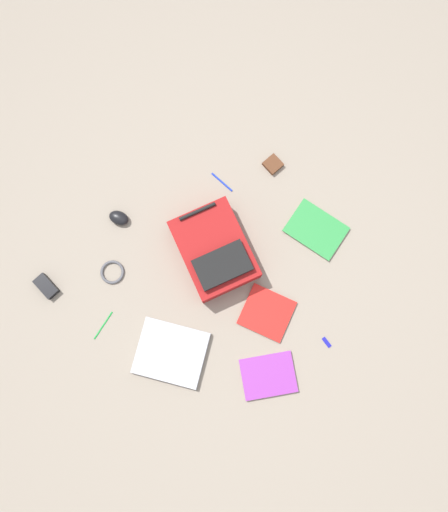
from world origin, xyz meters
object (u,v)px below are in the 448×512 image
Objects in this scene: pen_black at (103,325)px; usb_stick at (327,342)px; computer_mouse at (119,218)px; cable_coil at (112,272)px; book_blue at (316,230)px; pen_blue at (222,182)px; backpack at (215,251)px; book_comic at (268,375)px; power_brick at (46,286)px; earbud_pouch at (273,164)px; laptop at (171,353)px; book_red at (267,313)px.

usb_stick is at bearing 125.12° from pen_black.
computer_mouse is 0.26m from cable_coil.
book_blue reaches higher than pen_black.
book_blue is 0.51m from pen_blue.
pen_blue is at bearing 133.04° from computer_mouse.
book_comic is at bearing 62.74° from backpack.
power_brick reaches higher than pen_black.
pen_blue is 1.76× the size of earbud_pouch.
pen_black is (-0.03, 0.33, -0.01)m from power_brick.
computer_mouse is 0.72× the size of pen_blue.
computer_mouse is 0.84× the size of power_brick.
laptop is 0.46m from book_comic.
power_brick is at bearing -57.41° from book_red.
book_red is at bearing 57.66° from pen_blue.
backpack is at bearing -117.26° from book_comic.
usb_stick is (0.29, 0.87, -0.00)m from pen_blue.
laptop is at bearing 101.93° from power_brick.
backpack is 0.63m from pen_black.
book_comic is at bearing 112.87° from pen_black.
computer_mouse is 0.53m from pen_blue.
computer_mouse is 1.27× the size of earbud_pouch.
book_blue is (-0.40, 0.30, -0.06)m from backpack.
laptop is 0.47m from cable_coil.
backpack is 4.33× the size of cable_coil.
book_comic reaches higher than pen_black.
laptop is at bearing -63.48° from book_comic.
power_brick is at bearing -38.06° from cable_coil.
backpack reaches higher than book_comic.
backpack is 0.50m from cable_coil.
power_brick reaches higher than usb_stick.
laptop is 0.34m from pen_black.
cable_coil is at bearing -83.73° from book_comic.
book_blue is 0.95m from computer_mouse.
earbud_pouch is at bearing 173.63° from pen_black.
book_comic is at bearing 37.26° from earbud_pouch.
cable_coil is (0.78, -0.62, -0.00)m from book_blue.
computer_mouse reaches higher than laptop.
power_brick is 0.86× the size of pen_blue.
laptop reaches higher than usb_stick.
laptop is at bearing -28.14° from book_red.
book_comic is 1.01m from earbud_pouch.
computer_mouse is (0.10, -0.83, 0.02)m from book_red.
cable_coil is (0.10, -0.87, -0.00)m from book_comic.
earbud_pouch is (-0.23, 0.14, 0.01)m from pen_blue.
book_red is 1.98× the size of pen_blue.
computer_mouse is at bearing -146.10° from cable_coil.
pen_black is 2.84× the size of usb_stick.
power_brick is (0.25, -0.19, 0.01)m from cable_coil.
power_brick is (0.34, -1.06, 0.01)m from book_comic.
laptop is 3.41× the size of power_brick.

